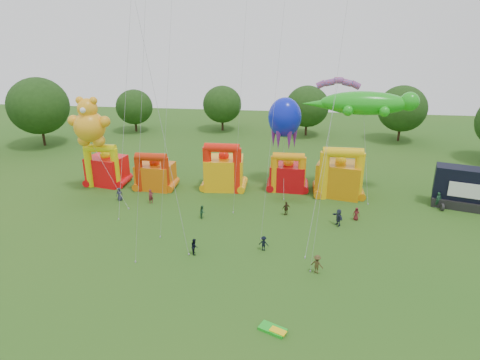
# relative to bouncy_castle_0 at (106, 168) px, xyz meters

# --- Properties ---
(ground) EXTENTS (160.00, 160.00, 0.00)m
(ground) POSITION_rel_bouncy_castle_0_xyz_m (19.52, -27.60, -2.30)
(ground) COLOR #265919
(ground) RESTS_ON ground
(tree_ring) EXTENTS (127.06, 129.19, 12.07)m
(tree_ring) POSITION_rel_bouncy_castle_0_xyz_m (18.30, -26.97, 3.96)
(tree_ring) COLOR #352314
(tree_ring) RESTS_ON ground
(bouncy_castle_0) EXTENTS (5.44, 4.73, 6.02)m
(bouncy_castle_0) POSITION_rel_bouncy_castle_0_xyz_m (0.00, 0.00, 0.00)
(bouncy_castle_0) COLOR red
(bouncy_castle_0) RESTS_ON ground
(bouncy_castle_1) EXTENTS (4.96, 4.17, 5.27)m
(bouncy_castle_1) POSITION_rel_bouncy_castle_0_xyz_m (7.09, -0.71, -0.28)
(bouncy_castle_1) COLOR orange
(bouncy_castle_1) RESTS_ON ground
(bouncy_castle_2) EXTENTS (5.33, 4.41, 6.62)m
(bouncy_castle_2) POSITION_rel_bouncy_castle_0_xyz_m (16.22, 0.31, 0.21)
(bouncy_castle_2) COLOR #FFAB0D
(bouncy_castle_2) RESTS_ON ground
(bouncy_castle_3) EXTENTS (4.78, 3.94, 5.42)m
(bouncy_castle_3) POSITION_rel_bouncy_castle_0_xyz_m (24.72, 1.03, -0.22)
(bouncy_castle_3) COLOR red
(bouncy_castle_3) RESTS_ON ground
(bouncy_castle_4) EXTENTS (6.34, 5.53, 6.75)m
(bouncy_castle_4) POSITION_rel_bouncy_castle_0_xyz_m (31.31, -0.09, 0.26)
(bouncy_castle_4) COLOR orange
(bouncy_castle_4) RESTS_ON ground
(stage_trailer) EXTENTS (8.16, 4.93, 4.98)m
(stage_trailer) POSITION_rel_bouncy_castle_0_xyz_m (46.23, -2.20, 0.10)
(stage_trailer) COLOR black
(stage_trailer) RESTS_ON ground
(teddy_bear_kite) EXTENTS (9.18, 7.42, 12.55)m
(teddy_bear_kite) POSITION_rel_bouncy_castle_0_xyz_m (1.88, -4.28, 2.52)
(teddy_bear_kite) COLOR #FBA61B
(teddy_bear_kite) RESTS_ON ground
(gecko_kite) EXTENTS (14.28, 7.30, 13.19)m
(gecko_kite) POSITION_rel_bouncy_castle_0_xyz_m (33.92, 1.32, 7.46)
(gecko_kite) COLOR #1CA918
(gecko_kite) RESTS_ON ground
(octopus_kite) EXTENTS (4.37, 8.33, 11.95)m
(octopus_kite) POSITION_rel_bouncy_castle_0_xyz_m (24.01, 2.97, 5.64)
(octopus_kite) COLOR #0D1AC5
(octopus_kite) RESTS_ON ground
(parafoil_kites) EXTENTS (26.26, 12.85, 29.75)m
(parafoil_kites) POSITION_rel_bouncy_castle_0_xyz_m (16.25, -12.35, 9.87)
(parafoil_kites) COLOR red
(parafoil_kites) RESTS_ON ground
(diamond_kites) EXTENTS (18.87, 18.51, 42.96)m
(diamond_kites) POSITION_rel_bouncy_castle_0_xyz_m (18.56, -10.89, 14.34)
(diamond_kites) COLOR #BF0931
(diamond_kites) RESTS_ON ground
(folded_kite_bundle) EXTENTS (2.24, 1.75, 0.31)m
(folded_kite_bundle) POSITION_rel_bouncy_castle_0_xyz_m (24.21, -27.01, -2.16)
(folded_kite_bundle) COLOR green
(folded_kite_bundle) RESTS_ON ground
(spectator_0) EXTENTS (0.90, 0.66, 1.70)m
(spectator_0) POSITION_rel_bouncy_castle_0_xyz_m (3.88, -5.28, -1.45)
(spectator_0) COLOR #212237
(spectator_0) RESTS_ON ground
(spectator_1) EXTENTS (0.77, 0.75, 1.79)m
(spectator_1) POSITION_rel_bouncy_castle_0_xyz_m (8.05, -5.63, -1.41)
(spectator_1) COLOR maroon
(spectator_1) RESTS_ON ground
(spectator_2) EXTENTS (0.58, 0.74, 1.52)m
(spectator_2) POSITION_rel_bouncy_castle_0_xyz_m (15.21, -8.95, -1.54)
(spectator_2) COLOR #1C472A
(spectator_2) RESTS_ON ground
(spectator_3) EXTENTS (1.08, 0.75, 1.52)m
(spectator_3) POSITION_rel_bouncy_castle_0_xyz_m (22.68, -15.41, -1.54)
(spectator_3) COLOR black
(spectator_3) RESTS_ON ground
(spectator_4) EXTENTS (1.07, 0.83, 1.69)m
(spectator_4) POSITION_rel_bouncy_castle_0_xyz_m (24.72, -7.07, -1.45)
(spectator_4) COLOR #392A17
(spectator_4) RESTS_ON ground
(spectator_5) EXTENTS (1.37, 1.83, 1.92)m
(spectator_5) POSITION_rel_bouncy_castle_0_xyz_m (30.47, -8.97, -1.34)
(spectator_5) COLOR #262C40
(spectator_5) RESTS_ON ground
(spectator_6) EXTENTS (0.76, 0.51, 1.53)m
(spectator_6) POSITION_rel_bouncy_castle_0_xyz_m (32.62, -7.39, -1.54)
(spectator_6) COLOR #5B1A1C
(spectator_6) RESTS_ON ground
(spectator_7) EXTENTS (0.84, 0.69, 1.98)m
(spectator_7) POSITION_rel_bouncy_castle_0_xyz_m (42.85, -2.74, -1.31)
(spectator_7) COLOR #163824
(spectator_7) RESTS_ON ground
(spectator_8) EXTENTS (0.84, 0.94, 1.62)m
(spectator_8) POSITION_rel_bouncy_castle_0_xyz_m (16.07, -16.90, -1.49)
(spectator_8) COLOR black
(spectator_8) RESTS_ON ground
(spectator_9) EXTENTS (1.34, 1.10, 1.80)m
(spectator_9) POSITION_rel_bouncy_castle_0_xyz_m (27.69, -18.86, -1.40)
(spectator_9) COLOR #44391B
(spectator_9) RESTS_ON ground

